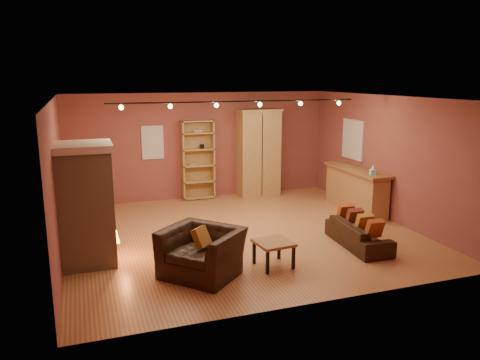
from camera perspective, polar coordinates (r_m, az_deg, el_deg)
name	(u,v)px	position (r m, az deg, el deg)	size (l,w,h in m)	color
floor	(242,233)	(9.84, 0.21, -6.52)	(7.00, 7.00, 0.00)	#935A34
ceiling	(242,98)	(9.31, 0.22, 10.00)	(7.00, 7.00, 0.00)	brown
back_wall	(202,146)	(12.54, -4.71, 4.19)	(7.00, 0.02, 2.80)	brown
left_wall	(57,180)	(8.97, -21.40, 0.01)	(0.02, 6.50, 2.80)	brown
right_wall	(387,158)	(11.11, 17.53, 2.56)	(0.02, 6.50, 2.80)	brown
fireplace	(86,204)	(8.45, -18.24, -2.85)	(1.01, 0.98, 2.12)	tan
back_window	(153,142)	(12.25, -10.61, 4.52)	(0.56, 0.04, 0.86)	silver
bookcase	(197,159)	(12.45, -5.22, 2.57)	(0.86, 0.33, 2.10)	tan
armoire	(258,152)	(12.75, 2.23, 3.38)	(1.16, 0.66, 2.36)	tan
bar_counter	(356,189)	(11.71, 13.92, -1.10)	(0.58, 2.16, 1.04)	#AA7D4E
tissue_box	(373,171)	(10.98, 15.89, 1.10)	(0.16, 0.16, 0.23)	#88C0D9
right_window	(353,139)	(12.20, 13.60, 4.83)	(0.05, 0.90, 1.00)	silver
loveseat	(359,229)	(9.32, 14.25, -5.83)	(0.58, 1.65, 0.71)	black
armchair	(201,244)	(7.72, -4.73, -7.84)	(1.40, 1.41, 1.05)	black
coffee_table	(274,245)	(8.10, 4.12, -7.91)	(0.65, 0.65, 0.45)	#915F34
track_rail	(239,103)	(9.50, -0.18, 9.37)	(5.20, 0.09, 0.13)	black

